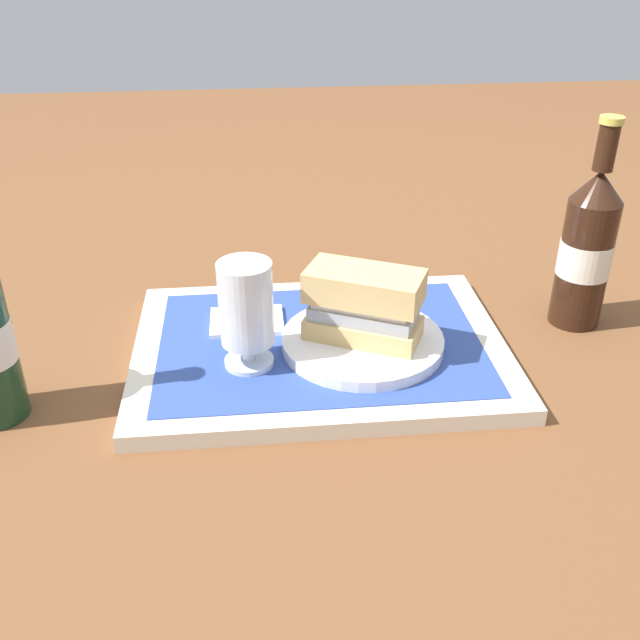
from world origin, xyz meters
TOP-DOWN VIEW (x-y plane):
  - ground_plane at (0.00, 0.00)m, footprint 3.00×3.00m
  - tray at (0.00, 0.00)m, footprint 0.44×0.32m
  - placemat at (0.00, 0.00)m, footprint 0.38×0.27m
  - plate at (-0.05, 0.02)m, footprint 0.19×0.19m
  - sandwich at (-0.05, 0.02)m, footprint 0.14×0.11m
  - beer_glass at (0.08, 0.04)m, footprint 0.06×0.06m
  - napkin_folded at (0.09, -0.05)m, footprint 0.09×0.07m
  - second_bottle at (-0.34, -0.05)m, footprint 0.07×0.07m

SIDE VIEW (x-z plane):
  - ground_plane at x=0.00m, z-range 0.00..0.00m
  - tray at x=0.00m, z-range 0.00..0.02m
  - placemat at x=0.00m, z-range 0.02..0.02m
  - napkin_folded at x=0.09m, z-range 0.02..0.03m
  - plate at x=-0.05m, z-range 0.02..0.04m
  - sandwich at x=-0.05m, z-range 0.04..0.12m
  - beer_glass at x=0.08m, z-range 0.03..0.15m
  - second_bottle at x=-0.34m, z-range -0.03..0.24m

